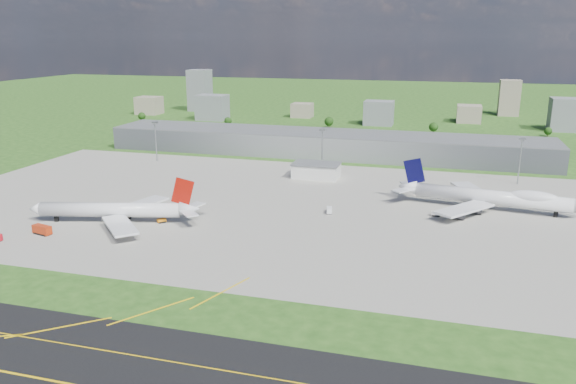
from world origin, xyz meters
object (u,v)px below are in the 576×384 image
(airliner_red_twin, at_px, (117,210))
(fire_truck, at_px, (42,230))
(airliner_blue_quad, at_px, (491,197))
(van_white_far, at_px, (436,214))
(tug_yellow, at_px, (162,221))
(van_white_near, at_px, (329,210))

(airliner_red_twin, bearing_deg, fire_truck, 32.13)
(airliner_blue_quad, height_order, fire_truck, airliner_blue_quad)
(fire_truck, bearing_deg, airliner_blue_quad, 38.97)
(fire_truck, relative_size, van_white_far, 2.13)
(tug_yellow, height_order, van_white_near, van_white_near)
(fire_truck, distance_m, tug_yellow, 48.20)
(tug_yellow, bearing_deg, fire_truck, 166.01)
(van_white_near, bearing_deg, airliner_red_twin, 101.24)
(airliner_red_twin, relative_size, fire_truck, 8.21)
(tug_yellow, bearing_deg, van_white_far, -27.60)
(airliner_blue_quad, height_order, van_white_far, airliner_blue_quad)
(van_white_near, relative_size, van_white_far, 1.36)
(tug_yellow, relative_size, van_white_far, 0.98)
(airliner_red_twin, xyz_separation_m, van_white_near, (86.40, 38.17, -4.13))
(van_white_far, bearing_deg, tug_yellow, -162.34)
(airliner_blue_quad, xyz_separation_m, van_white_far, (-24.26, -17.06, -4.98))
(airliner_blue_quad, relative_size, tug_yellow, 20.29)
(tug_yellow, bearing_deg, van_white_near, -21.42)
(airliner_blue_quad, xyz_separation_m, van_white_near, (-71.58, -25.75, -4.73))
(tug_yellow, xyz_separation_m, van_white_far, (114.92, 42.14, 0.17))
(fire_truck, xyz_separation_m, van_white_far, (154.99, 68.91, -0.75))
(airliner_blue_quad, height_order, tug_yellow, airliner_blue_quad)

